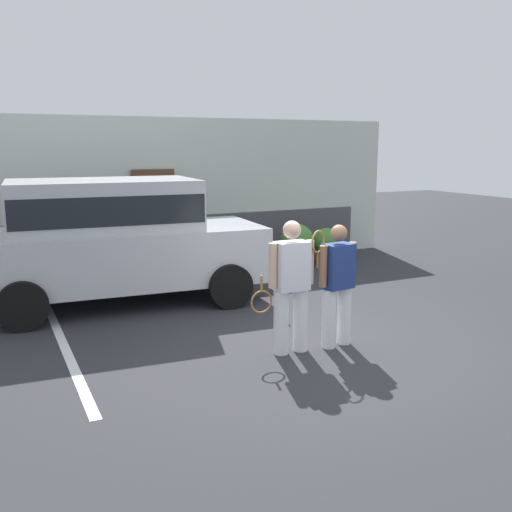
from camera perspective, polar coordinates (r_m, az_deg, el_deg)
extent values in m
plane|color=#2D2D33|center=(7.49, 6.98, -9.24)|extent=(40.00, 40.00, 0.00)
cube|color=silver|center=(7.87, -18.61, -8.72)|extent=(0.12, 4.40, 0.01)
cube|color=silver|center=(12.45, -7.73, 6.31)|extent=(10.30, 0.30, 3.16)
cube|color=#4C4C51|center=(12.38, -7.32, 1.48)|extent=(8.65, 0.10, 1.10)
cube|color=brown|center=(12.11, -10.15, 3.58)|extent=(0.90, 0.06, 2.10)
cube|color=#B7B7BC|center=(9.62, -13.30, 0.05)|extent=(4.72, 2.21, 0.90)
cube|color=#B7B7BC|center=(9.47, -15.03, 4.99)|extent=(3.01, 1.95, 0.80)
cube|color=black|center=(9.47, -15.02, 4.87)|extent=(2.96, 1.97, 0.44)
cylinder|color=black|center=(10.94, -5.91, -0.76)|extent=(0.74, 0.31, 0.72)
cylinder|color=black|center=(9.17, -2.64, -3.02)|extent=(0.74, 0.31, 0.72)
cylinder|color=black|center=(10.55, -22.33, -1.99)|extent=(0.74, 0.31, 0.72)
cylinder|color=black|center=(8.70, -22.38, -4.63)|extent=(0.74, 0.31, 0.72)
cylinder|color=white|center=(7.28, 4.48, -6.38)|extent=(0.19, 0.19, 0.82)
cylinder|color=white|center=(7.16, 2.53, -6.68)|extent=(0.19, 0.19, 0.82)
cube|color=silver|center=(7.04, 3.58, -1.00)|extent=(0.42, 0.26, 0.61)
sphere|color=beige|center=(6.96, 3.63, 2.64)|extent=(0.23, 0.23, 0.23)
cylinder|color=beige|center=(7.16, 5.41, -0.60)|extent=(0.10, 0.10, 0.56)
cylinder|color=beige|center=(6.91, 1.69, -0.98)|extent=(0.10, 0.10, 0.56)
torus|color=olive|center=(7.01, 0.55, -4.62)|extent=(0.37, 0.03, 0.37)
cylinder|color=olive|center=(6.95, 0.55, -2.75)|extent=(0.03, 0.03, 0.20)
cylinder|color=white|center=(7.61, 8.82, -5.89)|extent=(0.18, 0.18, 0.78)
cylinder|color=white|center=(7.43, 7.32, -6.24)|extent=(0.18, 0.18, 0.78)
cube|color=navy|center=(7.35, 8.22, -1.01)|extent=(0.43, 0.30, 0.58)
sphere|color=#8C6647|center=(7.27, 8.31, 2.29)|extent=(0.21, 0.21, 0.21)
cylinder|color=#8C6647|center=(7.51, 9.63, -0.60)|extent=(0.10, 0.10, 0.53)
cylinder|color=#8C6647|center=(7.18, 6.76, -1.05)|extent=(0.10, 0.10, 0.53)
torus|color=olive|center=(7.13, 6.25, 1.44)|extent=(0.28, 0.15, 0.29)
cylinder|color=olive|center=(7.17, 6.21, -0.41)|extent=(0.03, 0.03, 0.20)
cylinder|color=#9E5638|center=(12.35, 4.10, -0.42)|extent=(0.46, 0.46, 0.28)
sphere|color=#4C8C38|center=(12.27, 4.13, 1.60)|extent=(0.71, 0.71, 0.71)
cylinder|color=#9E5638|center=(12.84, 7.00, -0.14)|extent=(0.38, 0.38, 0.23)
sphere|color=#4C8C38|center=(12.77, 7.04, 1.49)|extent=(0.59, 0.59, 0.59)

